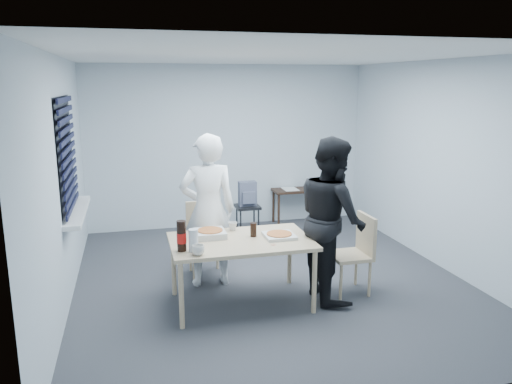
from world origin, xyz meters
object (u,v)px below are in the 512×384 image
object	(u,v)px
dining_table	(241,245)
soda_bottle	(182,236)
person_black	(332,218)
stool	(247,212)
side_table	(299,194)
chair_far	(204,233)
mug_b	(233,226)
mug_a	(198,250)
backpack	(248,194)
person_white	(208,211)
chair_right	(357,248)

from	to	relation	value
dining_table	soda_bottle	size ratio (longest dim) A/B	4.85
person_black	stool	size ratio (longest dim) A/B	3.59
side_table	stool	xyz separation A→B (m)	(-1.01, -0.55, -0.12)
chair_far	mug_b	distance (m)	0.72
stool	mug_a	world-z (taller)	mug_a
backpack	person_white	bearing A→B (deg)	-103.03
backpack	mug_b	size ratio (longest dim) A/B	3.70
chair_far	person_white	distance (m)	0.52
dining_table	side_table	bearing A→B (deg)	60.10
chair_far	chair_right	size ratio (longest dim) A/B	1.00
side_table	stool	world-z (taller)	side_table
stool	soda_bottle	xyz separation A→B (m)	(-1.25, -2.49, 0.48)
person_black	mug_a	distance (m)	1.53
person_black	soda_bottle	size ratio (longest dim) A/B	5.86
dining_table	chair_right	world-z (taller)	chair_right
dining_table	stool	world-z (taller)	dining_table
person_white	backpack	size ratio (longest dim) A/B	4.78
side_table	mug_a	distance (m)	3.84
chair_far	backpack	world-z (taller)	chair_far
chair_far	mug_a	size ratio (longest dim) A/B	7.24
backpack	dining_table	bearing A→B (deg)	-90.72
chair_far	dining_table	bearing A→B (deg)	-76.41
person_black	mug_a	size ratio (longest dim) A/B	14.39
chair_right	backpack	bearing A→B (deg)	107.25
dining_table	mug_b	distance (m)	0.37
chair_right	soda_bottle	bearing A→B (deg)	-174.45
person_black	stool	distance (m)	2.41
backpack	soda_bottle	bearing A→B (deg)	-102.34
dining_table	person_black	size ratio (longest dim) A/B	0.83
person_white	mug_a	xyz separation A→B (m)	(-0.26, -0.98, -0.12)
chair_right	person_white	xyz separation A→B (m)	(-1.56, 0.64, 0.37)
chair_right	mug_b	bearing A→B (deg)	164.75
dining_table	mug_a	size ratio (longest dim) A/B	11.91
stool	backpack	world-z (taller)	backpack
stool	soda_bottle	distance (m)	2.82
person_white	mug_a	distance (m)	1.02
stool	backpack	distance (m)	0.29
chair_right	side_table	distance (m)	2.86
person_white	stool	xyz separation A→B (m)	(0.86, 1.66, -0.50)
person_black	mug_b	bearing A→B (deg)	68.71
mug_b	person_white	bearing A→B (deg)	130.20
dining_table	mug_b	size ratio (longest dim) A/B	14.66
side_table	dining_table	bearing A→B (deg)	-119.90
dining_table	mug_b	bearing A→B (deg)	92.08
dining_table	stool	xyz separation A→B (m)	(0.61, 2.28, -0.27)
chair_right	mug_b	xyz separation A→B (m)	(-1.34, 0.36, 0.25)
chair_right	person_white	distance (m)	1.73
backpack	mug_a	xyz separation A→B (m)	(-1.11, -2.63, 0.09)
person_white	person_black	bearing A→B (deg)	151.77
dining_table	side_table	world-z (taller)	dining_table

